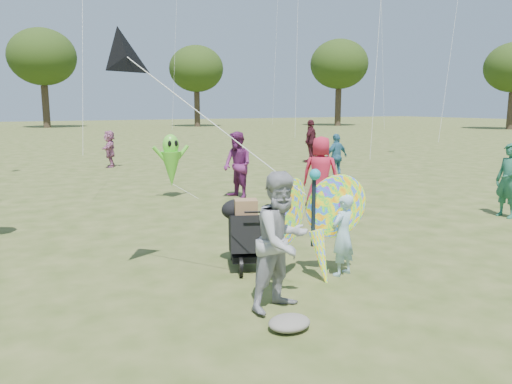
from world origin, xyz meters
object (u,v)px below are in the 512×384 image
Objects in this scene: crowd_h at (311,141)px; crowd_e at (237,165)px; crowd_a at (321,174)px; crowd_c at (336,157)px; child_girl at (343,235)px; jogging_stroller at (243,229)px; adult_man at (282,241)px; butterfly_kite at (317,224)px; crowd_j at (110,149)px; alien_kite at (171,163)px; crowd_f at (509,181)px.

crowd_e is at bearing 9.48° from crowd_h.
crowd_c is (3.41, 3.86, -0.11)m from crowd_a.
jogging_stroller is at bearing -58.42° from child_girl.
adult_man is 6.03m from crowd_a.
butterfly_kite reaches higher than child_girl.
crowd_j is 14.96m from butterfly_kite.
alien_kite is at bearing 103.80° from jogging_stroller.
crowd_a is 4.18m from crowd_f.
crowd_j is at bearing 69.89° from adult_man.
jogging_stroller is (-9.14, -11.50, -0.32)m from crowd_h.
crowd_a is 0.98× the size of crowd_e.
crowd_h is at bearing -78.26° from crowd_a.
alien_kite reaches higher than adult_man.
crowd_a reaches higher than alien_kite.
crowd_a is 1.02× the size of alien_kite.
child_girl is 1.08× the size of jogging_stroller.
crowd_h reaches higher than crowd_c.
crowd_e is 6.56m from butterfly_kite.
alien_kite is (-1.57, 0.86, 0.07)m from crowd_e.
crowd_f is 14.83m from crowd_j.
crowd_j is (-2.60, 11.00, -0.14)m from crowd_a.
child_girl is 1.59m from adult_man.
crowd_a reaches higher than adult_man.
crowd_a is 1.19× the size of crowd_j.
crowd_f is at bearing 42.15° from crowd_j.
adult_man is at bearing -31.41° from crowd_e.
crowd_e is 9.09m from crowd_h.
jogging_stroller is at bearing 64.14° from adult_man.
crowd_c is 0.86× the size of crowd_e.
crowd_a is at bearing 32.19° from crowd_j.
adult_man reaches higher than child_girl.
jogging_stroller is at bearing 84.47° from crowd_a.
crowd_e is 0.99× the size of butterfly_kite.
crowd_e is at bearing -20.65° from crowd_a.
crowd_c is 6.08m from alien_kite.
crowd_c reaches higher than child_girl.
child_girl is at bearing 8.48° from adult_man.
adult_man is 1.51× the size of jogging_stroller.
crowd_a is at bearing 15.04° from crowd_e.
crowd_e is at bearing -136.17° from crowd_f.
jogging_stroller is (-1.13, 1.03, -0.00)m from child_girl.
crowd_h reaches higher than crowd_e.
crowd_f is 1.12× the size of crowd_j.
crowd_h is at bearing 55.88° from butterfly_kite.
adult_man is at bearing -77.98° from jogging_stroller.
alien_kite is at bearing -0.51° from crowd_c.
crowd_a is 5.15m from crowd_c.
alien_kite reaches higher than crowd_f.
crowd_h is at bearing 171.04° from crowd_f.
crowd_e is (-1.07, 2.34, 0.01)m from crowd_a.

